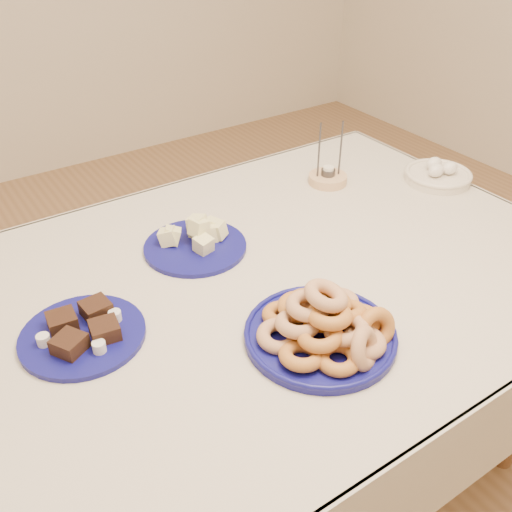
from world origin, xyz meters
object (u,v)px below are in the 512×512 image
at_px(melon_plate, 196,240).
at_px(brownie_plate, 83,332).
at_px(candle_holder, 328,177).
at_px(donut_platter, 324,326).
at_px(dining_table, 245,316).
at_px(egg_bowl, 438,175).

distance_m(melon_plate, brownie_plate, 0.40).
height_order(melon_plate, candle_holder, candle_holder).
distance_m(donut_platter, candle_holder, 0.72).
distance_m(donut_platter, melon_plate, 0.45).
xyz_separation_m(dining_table, candle_holder, (0.49, 0.28, 0.12)).
relative_size(candle_holder, egg_bowl, 0.95).
distance_m(dining_table, egg_bowl, 0.80).
height_order(dining_table, brownie_plate, brownie_plate).
xyz_separation_m(donut_platter, egg_bowl, (0.76, 0.36, -0.02)).
xyz_separation_m(donut_platter, candle_holder, (0.46, 0.54, -0.02)).
bearing_deg(melon_plate, brownie_plate, -154.50).
relative_size(melon_plate, brownie_plate, 1.14).
distance_m(candle_holder, egg_bowl, 0.34).
bearing_deg(dining_table, candle_holder, 30.15).
xyz_separation_m(dining_table, egg_bowl, (0.78, 0.11, 0.13)).
bearing_deg(dining_table, egg_bowl, 7.66).
bearing_deg(donut_platter, egg_bowl, 25.71).
height_order(donut_platter, brownie_plate, donut_platter).
relative_size(donut_platter, melon_plate, 1.20).
height_order(candle_holder, egg_bowl, candle_holder).
relative_size(dining_table, brownie_plate, 5.86).
distance_m(dining_table, brownie_plate, 0.40).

